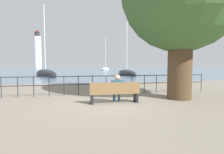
{
  "coord_description": "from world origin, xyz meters",
  "views": [
    {
      "loc": [
        -1.57,
        -7.23,
        1.63
      ],
      "look_at": [
        0.0,
        0.5,
        1.08
      ],
      "focal_mm": 28.0,
      "sensor_mm": 36.0,
      "label": 1
    }
  ],
  "objects_px": {
    "sailboat_1": "(46,74)",
    "harbor_lighthouse": "(38,50)",
    "sailboat_3": "(106,69)",
    "sailboat_4": "(127,73)",
    "seated_person_left": "(117,87)",
    "park_bench": "(115,93)"
  },
  "relations": [
    {
      "from": "sailboat_1",
      "to": "harbor_lighthouse",
      "type": "relative_size",
      "value": 0.44
    },
    {
      "from": "sailboat_3",
      "to": "sailboat_4",
      "type": "distance_m",
      "value": 25.44
    },
    {
      "from": "seated_person_left",
      "to": "harbor_lighthouse",
      "type": "height_order",
      "value": "harbor_lighthouse"
    },
    {
      "from": "harbor_lighthouse",
      "to": "sailboat_3",
      "type": "bearing_deg",
      "value": -64.47
    },
    {
      "from": "sailboat_1",
      "to": "sailboat_3",
      "type": "relative_size",
      "value": 1.07
    },
    {
      "from": "seated_person_left",
      "to": "sailboat_4",
      "type": "bearing_deg",
      "value": 72.63
    },
    {
      "from": "seated_person_left",
      "to": "park_bench",
      "type": "bearing_deg",
      "value": -149.92
    },
    {
      "from": "seated_person_left",
      "to": "sailboat_3",
      "type": "distance_m",
      "value": 45.21
    },
    {
      "from": "park_bench",
      "to": "seated_person_left",
      "type": "relative_size",
      "value": 1.77
    },
    {
      "from": "park_bench",
      "to": "sailboat_1",
      "type": "bearing_deg",
      "value": 107.14
    },
    {
      "from": "sailboat_4",
      "to": "park_bench",
      "type": "bearing_deg",
      "value": -108.77
    },
    {
      "from": "seated_person_left",
      "to": "harbor_lighthouse",
      "type": "relative_size",
      "value": 0.05
    },
    {
      "from": "sailboat_1",
      "to": "harbor_lighthouse",
      "type": "xyz_separation_m",
      "value": [
        -20.2,
        94.82,
        10.89
      ]
    },
    {
      "from": "harbor_lighthouse",
      "to": "seated_person_left",
      "type": "bearing_deg",
      "value": -77.02
    },
    {
      "from": "park_bench",
      "to": "seated_person_left",
      "type": "height_order",
      "value": "seated_person_left"
    },
    {
      "from": "seated_person_left",
      "to": "sailboat_1",
      "type": "relative_size",
      "value": 0.11
    },
    {
      "from": "park_bench",
      "to": "harbor_lighthouse",
      "type": "distance_m",
      "value": 117.68
    },
    {
      "from": "sailboat_3",
      "to": "sailboat_1",
      "type": "bearing_deg",
      "value": -95.64
    },
    {
      "from": "sailboat_1",
      "to": "sailboat_3",
      "type": "bearing_deg",
      "value": 39.63
    },
    {
      "from": "sailboat_4",
      "to": "harbor_lighthouse",
      "type": "xyz_separation_m",
      "value": [
        -32.35,
        94.88,
        10.93
      ]
    },
    {
      "from": "sailboat_3",
      "to": "sailboat_4",
      "type": "relative_size",
      "value": 1.15
    },
    {
      "from": "sailboat_1",
      "to": "park_bench",
      "type": "bearing_deg",
      "value": -96.16
    }
  ]
}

